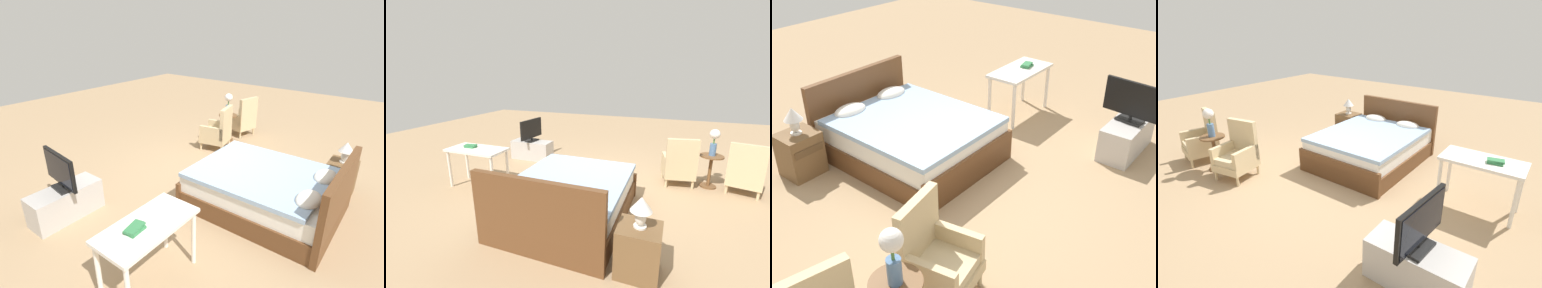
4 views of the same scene
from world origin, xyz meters
The scene contains 10 objects.
ground_plane centered at (0.00, 0.00, 0.00)m, with size 16.00×16.00×0.00m, color #A38460.
bed centered at (0.10, 1.13, 0.30)m, with size 1.61×2.02×0.96m.
armchair_by_window_right centered at (-1.36, -0.65, 0.37)m, with size 0.63×0.63×0.92m.
flower_vase centered at (-1.89, -0.74, 0.90)m, with size 0.17×0.17×0.48m.
nightstand centered at (-0.98, 1.87, 0.27)m, with size 0.44×0.41×0.54m.
table_lamp centered at (-0.98, 1.87, 0.76)m, with size 0.22×0.22×0.33m.
tv_stand centered at (1.96, -1.00, 0.22)m, with size 0.96×0.40×0.44m.
tv_flatscreen centered at (1.97, -1.00, 0.71)m, with size 0.23×0.77×0.53m.
vanity_desk centered at (2.06, 0.72, 0.62)m, with size 1.04×0.52×0.72m.
book_stack centered at (2.21, 0.70, 0.75)m, with size 0.22×0.16×0.05m.
Camera 3 is at (-3.37, -2.53, 3.03)m, focal length 42.00 mm.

